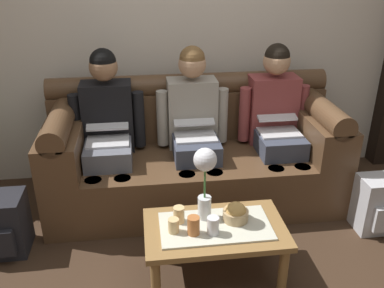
{
  "coord_description": "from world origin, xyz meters",
  "views": [
    {
      "loc": [
        -0.4,
        -1.8,
        1.87
      ],
      "look_at": [
        -0.05,
        0.88,
        0.61
      ],
      "focal_mm": 39.31,
      "sensor_mm": 36.0,
      "label": 1
    }
  ],
  "objects_px": {
    "flower_vase": "(205,173)",
    "backpack_left": "(2,225)",
    "cup_near_left": "(213,225)",
    "cup_far_center": "(179,215)",
    "person_left": "(108,126)",
    "couch": "(194,155)",
    "person_right": "(276,118)",
    "backpack_right": "(382,204)",
    "person_middle": "(194,122)",
    "cup_near_right": "(194,226)",
    "cup_far_left": "(174,226)",
    "coffee_table": "(215,234)",
    "snack_bowl": "(236,213)"
  },
  "relations": [
    {
      "from": "couch",
      "to": "cup_near_right",
      "type": "bearing_deg",
      "value": -97.69
    },
    {
      "from": "cup_near_left",
      "to": "backpack_right",
      "type": "height_order",
      "value": "cup_near_left"
    },
    {
      "from": "flower_vase",
      "to": "backpack_left",
      "type": "xyz_separation_m",
      "value": [
        -1.3,
        0.34,
        -0.48
      ]
    },
    {
      "from": "coffee_table",
      "to": "flower_vase",
      "type": "height_order",
      "value": "flower_vase"
    },
    {
      "from": "person_middle",
      "to": "backpack_right",
      "type": "height_order",
      "value": "person_middle"
    },
    {
      "from": "couch",
      "to": "coffee_table",
      "type": "distance_m",
      "value": 0.96
    },
    {
      "from": "flower_vase",
      "to": "cup_far_left",
      "type": "bearing_deg",
      "value": -148.9
    },
    {
      "from": "cup_near_left",
      "to": "cup_far_left",
      "type": "distance_m",
      "value": 0.23
    },
    {
      "from": "person_middle",
      "to": "cup_far_center",
      "type": "xyz_separation_m",
      "value": [
        -0.21,
        -0.89,
        -0.23
      ]
    },
    {
      "from": "couch",
      "to": "person_right",
      "type": "xyz_separation_m",
      "value": [
        0.65,
        -0.0,
        0.29
      ]
    },
    {
      "from": "couch",
      "to": "backpack_right",
      "type": "relative_size",
      "value": 5.41
    },
    {
      "from": "cup_far_left",
      "to": "backpack_right",
      "type": "relative_size",
      "value": 0.21
    },
    {
      "from": "coffee_table",
      "to": "cup_near_right",
      "type": "height_order",
      "value": "cup_near_right"
    },
    {
      "from": "snack_bowl",
      "to": "backpack_left",
      "type": "bearing_deg",
      "value": 165.56
    },
    {
      "from": "person_left",
      "to": "flower_vase",
      "type": "xyz_separation_m",
      "value": [
        0.6,
        -0.87,
        0.03
      ]
    },
    {
      "from": "cup_near_left",
      "to": "flower_vase",
      "type": "bearing_deg",
      "value": 98.47
    },
    {
      "from": "couch",
      "to": "cup_near_left",
      "type": "relative_size",
      "value": 20.71
    },
    {
      "from": "cup_near_right",
      "to": "person_middle",
      "type": "bearing_deg",
      "value": 82.28
    },
    {
      "from": "cup_near_right",
      "to": "cup_far_center",
      "type": "height_order",
      "value": "cup_near_right"
    },
    {
      "from": "person_left",
      "to": "snack_bowl",
      "type": "xyz_separation_m",
      "value": [
        0.78,
        -0.92,
        -0.23
      ]
    },
    {
      "from": "person_middle",
      "to": "cup_near_left",
      "type": "distance_m",
      "value": 1.06
    },
    {
      "from": "person_left",
      "to": "flower_vase",
      "type": "bearing_deg",
      "value": -55.35
    },
    {
      "from": "cup_near_left",
      "to": "backpack_left",
      "type": "xyz_separation_m",
      "value": [
        -1.33,
        0.5,
        -0.23
      ]
    },
    {
      "from": "person_left",
      "to": "snack_bowl",
      "type": "distance_m",
      "value": 1.23
    },
    {
      "from": "person_left",
      "to": "cup_near_left",
      "type": "height_order",
      "value": "person_left"
    },
    {
      "from": "snack_bowl",
      "to": "cup_far_center",
      "type": "bearing_deg",
      "value": 176.27
    },
    {
      "from": "cup_near_left",
      "to": "cup_far_center",
      "type": "height_order",
      "value": "cup_near_left"
    },
    {
      "from": "snack_bowl",
      "to": "cup_far_center",
      "type": "xyz_separation_m",
      "value": [
        -0.34,
        0.02,
        0.01
      ]
    },
    {
      "from": "person_middle",
      "to": "person_right",
      "type": "height_order",
      "value": "same"
    },
    {
      "from": "person_left",
      "to": "cup_near_left",
      "type": "distance_m",
      "value": 1.23
    },
    {
      "from": "cup_near_left",
      "to": "backpack_left",
      "type": "bearing_deg",
      "value": 159.45
    },
    {
      "from": "person_middle",
      "to": "flower_vase",
      "type": "relative_size",
      "value": 2.64
    },
    {
      "from": "person_left",
      "to": "cup_near_right",
      "type": "distance_m",
      "value": 1.16
    },
    {
      "from": "cup_far_center",
      "to": "cup_near_left",
      "type": "bearing_deg",
      "value": -37.03
    },
    {
      "from": "person_left",
      "to": "backpack_right",
      "type": "relative_size",
      "value": 2.96
    },
    {
      "from": "cup_near_left",
      "to": "person_right",
      "type": "bearing_deg",
      "value": 56.56
    },
    {
      "from": "couch",
      "to": "person_right",
      "type": "height_order",
      "value": "person_right"
    },
    {
      "from": "cup_near_right",
      "to": "cup_far_left",
      "type": "distance_m",
      "value": 0.12
    },
    {
      "from": "cup_far_left",
      "to": "cup_near_right",
      "type": "bearing_deg",
      "value": -15.38
    },
    {
      "from": "snack_bowl",
      "to": "cup_far_left",
      "type": "distance_m",
      "value": 0.39
    },
    {
      "from": "person_middle",
      "to": "coffee_table",
      "type": "bearing_deg",
      "value": -90.0
    },
    {
      "from": "backpack_right",
      "to": "snack_bowl",
      "type": "bearing_deg",
      "value": -165.78
    },
    {
      "from": "flower_vase",
      "to": "cup_near_right",
      "type": "xyz_separation_m",
      "value": [
        -0.09,
        -0.15,
        -0.25
      ]
    },
    {
      "from": "person_middle",
      "to": "cup_near_right",
      "type": "distance_m",
      "value": 1.05
    },
    {
      "from": "cup_near_left",
      "to": "cup_far_left",
      "type": "bearing_deg",
      "value": 169.23
    },
    {
      "from": "couch",
      "to": "cup_far_center",
      "type": "bearing_deg",
      "value": -103.12
    },
    {
      "from": "cup_far_center",
      "to": "snack_bowl",
      "type": "bearing_deg",
      "value": -3.73
    },
    {
      "from": "person_right",
      "to": "coffee_table",
      "type": "relative_size",
      "value": 1.46
    },
    {
      "from": "snack_bowl",
      "to": "cup_near_left",
      "type": "distance_m",
      "value": 0.2
    },
    {
      "from": "person_middle",
      "to": "backpack_left",
      "type": "xyz_separation_m",
      "value": [
        -1.35,
        -0.53,
        -0.45
      ]
    }
  ]
}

